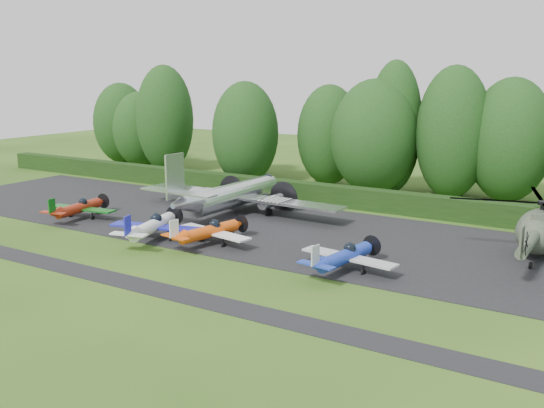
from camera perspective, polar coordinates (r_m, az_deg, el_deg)
The scene contains 21 objects.
ground at distance 43.95m, azimuth -9.09°, elevation -4.77°, with size 160.00×160.00×0.00m, color #274714.
apron at distance 51.65m, azimuth -1.91°, elevation -2.05°, with size 70.00×18.00×0.01m, color black.
taxiway_verge at distance 39.82m, azimuth -14.72°, elevation -6.84°, with size 70.00×2.00×0.00m, color black.
hedgerow at distance 60.91m, azimuth 3.77°, elevation 0.13°, with size 90.00×1.60×2.00m, color black.
transport_plane at distance 55.29m, azimuth -3.75°, elevation 0.87°, with size 20.93×16.05×6.71m.
light_plane_red at distance 56.28m, azimuth -17.71°, elevation -0.34°, with size 6.58×6.92×2.53m.
light_plane_white at distance 47.62m, azimuth -11.15°, elevation -2.04°, with size 7.44×7.83×2.86m.
light_plane_orange at distance 45.80m, azimuth -5.91°, elevation -2.57°, with size 6.80×7.15×2.61m.
light_plane_blue at distance 39.74m, azimuth 6.88°, elevation -4.91°, with size 6.76×7.11×2.60m.
helicopter at distance 46.41m, azimuth 23.96°, elevation -2.03°, with size 12.44×14.57×4.01m.
tree_0 at distance 80.48m, azimuth -10.05°, elevation 7.88°, with size 7.39×7.39×13.82m.
tree_2 at distance 67.52m, azimuth 16.42°, elevation 5.57°, with size 6.44×6.44×11.00m.
tree_3 at distance 77.63m, azimuth -2.60°, elevation 6.19°, with size 6.71×6.71×9.19m.
tree_5 at distance 70.32m, azimuth -2.54°, elevation 6.66°, with size 7.68×7.68×11.88m.
tree_6 at distance 65.44m, azimuth 9.61°, elevation 6.24°, with size 9.22×9.22×12.22m.
tree_8 at distance 85.27m, azimuth -12.30°, elevation 6.85°, with size 7.35×7.35×10.32m.
tree_9 at distance 64.74m, azimuth 21.48°, elevation 5.59°, with size 8.22×8.22×12.42m.
tree_10 at distance 90.01m, azimuth -13.99°, elevation 7.39°, with size 7.86×7.86×11.43m.
tree_11 at distance 70.32m, azimuth 5.37°, elevation 6.47°, with size 7.28×7.28×11.52m.
tree_12 at distance 66.32m, azimuth 11.41°, elevation 7.08°, with size 5.85×5.85×14.15m.
tree_13 at distance 64.45m, azimuth 16.67°, elevation 6.42°, with size 7.40×7.40×13.59m.
Camera 1 is at (27.50, -31.83, 12.74)m, focal length 40.00 mm.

